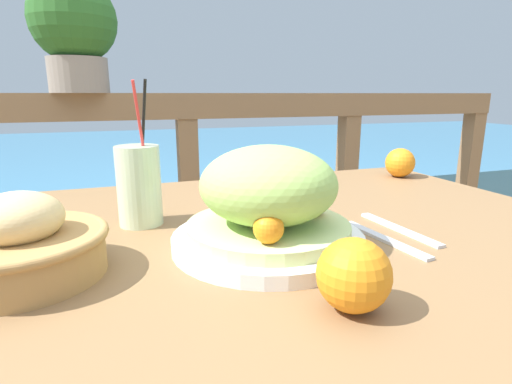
% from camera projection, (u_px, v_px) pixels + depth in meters
% --- Properties ---
extents(patio_table, '(1.16, 0.93, 0.75)m').
position_uv_depth(patio_table, '(281.00, 286.00, 0.67)').
color(patio_table, olive).
rests_on(patio_table, ground_plane).
extents(railing_fence, '(2.80, 0.08, 0.97)m').
position_uv_depth(railing_fence, '(189.00, 174.00, 1.49)').
color(railing_fence, brown).
rests_on(railing_fence, ground_plane).
extents(sea_backdrop, '(12.00, 4.00, 0.46)m').
position_uv_depth(sea_backdrop, '(146.00, 171.00, 3.89)').
color(sea_backdrop, teal).
rests_on(sea_backdrop, ground_plane).
extents(salad_plate, '(0.29, 0.29, 0.15)m').
position_uv_depth(salad_plate, '(268.00, 204.00, 0.59)').
color(salad_plate, white).
rests_on(salad_plate, patio_table).
extents(drink_glass, '(0.08, 0.08, 0.25)m').
position_uv_depth(drink_glass, '(139.00, 185.00, 0.69)').
color(drink_glass, beige).
rests_on(drink_glass, patio_table).
extents(bread_basket, '(0.21, 0.21, 0.11)m').
position_uv_depth(bread_basket, '(21.00, 245.00, 0.49)').
color(bread_basket, '#AD7F47').
rests_on(bread_basket, patio_table).
extents(potted_plant, '(0.27, 0.27, 0.36)m').
position_uv_depth(potted_plant, '(74.00, 29.00, 1.27)').
color(potted_plant, gray).
rests_on(potted_plant, railing_fence).
extents(fork, '(0.04, 0.18, 0.00)m').
position_uv_depth(fork, '(384.00, 239.00, 0.63)').
color(fork, silver).
rests_on(fork, patio_table).
extents(knife, '(0.03, 0.18, 0.00)m').
position_uv_depth(knife, '(399.00, 229.00, 0.67)').
color(knife, silver).
rests_on(knife, patio_table).
extents(orange_near_basket, '(0.08, 0.08, 0.08)m').
position_uv_depth(orange_near_basket, '(400.00, 163.00, 1.10)').
color(orange_near_basket, orange).
rests_on(orange_near_basket, patio_table).
extents(orange_near_glass, '(0.08, 0.08, 0.08)m').
position_uv_depth(orange_near_glass, '(354.00, 275.00, 0.42)').
color(orange_near_glass, orange).
rests_on(orange_near_glass, patio_table).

